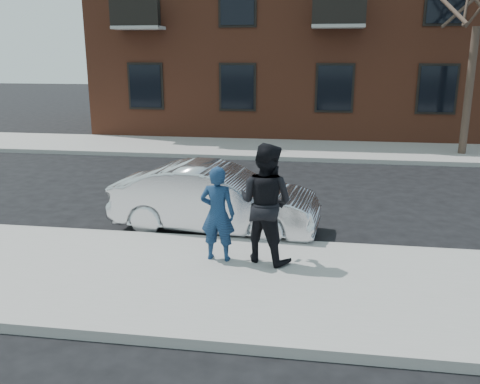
# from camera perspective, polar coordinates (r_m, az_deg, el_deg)

# --- Properties ---
(ground) EXTENTS (100.00, 100.00, 0.00)m
(ground) POSITION_cam_1_polar(r_m,az_deg,el_deg) (8.13, 11.55, -10.57)
(ground) COLOR black
(ground) RESTS_ON ground
(near_sidewalk) EXTENTS (50.00, 3.50, 0.15)m
(near_sidewalk) POSITION_cam_1_polar(r_m,az_deg,el_deg) (7.88, 11.66, -10.87)
(near_sidewalk) COLOR gray
(near_sidewalk) RESTS_ON ground
(near_curb) EXTENTS (50.00, 0.10, 0.15)m
(near_curb) POSITION_cam_1_polar(r_m,az_deg,el_deg) (9.52, 11.17, -6.11)
(near_curb) COLOR #999691
(near_curb) RESTS_ON ground
(far_sidewalk) EXTENTS (50.00, 3.50, 0.15)m
(far_sidewalk) POSITION_cam_1_polar(r_m,az_deg,el_deg) (18.89, 10.09, 4.63)
(far_sidewalk) COLOR gray
(far_sidewalk) RESTS_ON ground
(far_curb) EXTENTS (50.00, 0.10, 0.15)m
(far_curb) POSITION_cam_1_polar(r_m,az_deg,el_deg) (17.12, 10.20, 3.52)
(far_curb) COLOR #999691
(far_curb) RESTS_ON ground
(silver_sedan) EXTENTS (4.25, 1.81, 1.36)m
(silver_sedan) POSITION_cam_1_polar(r_m,az_deg,el_deg) (10.22, -2.78, -0.76)
(silver_sedan) COLOR silver
(silver_sedan) RESTS_ON ground
(man_hoodie) EXTENTS (0.61, 0.50, 1.60)m
(man_hoodie) POSITION_cam_1_polar(r_m,az_deg,el_deg) (8.38, -2.53, -2.45)
(man_hoodie) COLOR navy
(man_hoodie) RESTS_ON near_sidewalk
(man_peacoat) EXTENTS (1.19, 1.08, 1.99)m
(man_peacoat) POSITION_cam_1_polar(r_m,az_deg,el_deg) (8.30, 2.88, -1.24)
(man_peacoat) COLOR black
(man_peacoat) RESTS_ON near_sidewalk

